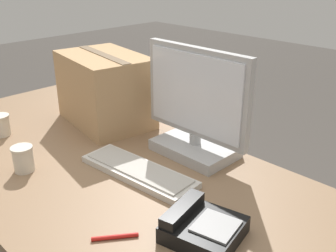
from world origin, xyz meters
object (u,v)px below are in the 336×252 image
object	(u,v)px
keyboard	(138,171)
pen_marker	(115,237)
cardboard_box	(105,89)
paper_cup_right	(23,159)
paper_cup_left	(1,125)
desk_phone	(202,227)
monitor	(196,113)

from	to	relation	value
keyboard	pen_marker	distance (m)	0.35
cardboard_box	paper_cup_right	bearing A→B (deg)	-71.83
pen_marker	cardboard_box	bearing A→B (deg)	-89.74
keyboard	paper_cup_left	distance (m)	0.69
keyboard	desk_phone	distance (m)	0.39
monitor	paper_cup_left	size ratio (longest dim) A/B	5.14
desk_phone	pen_marker	bearing A→B (deg)	-144.70
desk_phone	paper_cup_right	bearing A→B (deg)	-178.01
keyboard	paper_cup_right	bearing A→B (deg)	-143.44
keyboard	pen_marker	bearing A→B (deg)	-56.32
monitor	paper_cup_right	distance (m)	0.64
monitor	paper_cup_right	size ratio (longest dim) A/B	4.96
keyboard	pen_marker	world-z (taller)	keyboard
cardboard_box	pen_marker	bearing A→B (deg)	-35.46
keyboard	monitor	bearing A→B (deg)	77.74
paper_cup_right	paper_cup_left	bearing A→B (deg)	168.15
monitor	cardboard_box	size ratio (longest dim) A/B	0.99
desk_phone	pen_marker	world-z (taller)	desk_phone
desk_phone	cardboard_box	world-z (taller)	cardboard_box
keyboard	paper_cup_right	distance (m)	0.41
pen_marker	paper_cup_left	bearing A→B (deg)	-59.19
monitor	desk_phone	size ratio (longest dim) A/B	2.06
monitor	desk_phone	distance (m)	0.51
cardboard_box	pen_marker	xyz separation A→B (m)	(0.68, -0.48, -0.15)
keyboard	desk_phone	xyz separation A→B (m)	(0.37, -0.10, 0.02)
paper_cup_left	paper_cup_right	xyz separation A→B (m)	(0.36, -0.07, 0.00)
desk_phone	cardboard_box	bearing A→B (deg)	147.39
monitor	paper_cup_right	world-z (taller)	monitor
monitor	paper_cup_right	xyz separation A→B (m)	(-0.34, -0.53, -0.12)
monitor	paper_cup_left	bearing A→B (deg)	-146.87
keyboard	paper_cup_right	world-z (taller)	paper_cup_right
monitor	cardboard_box	bearing A→B (deg)	-174.80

